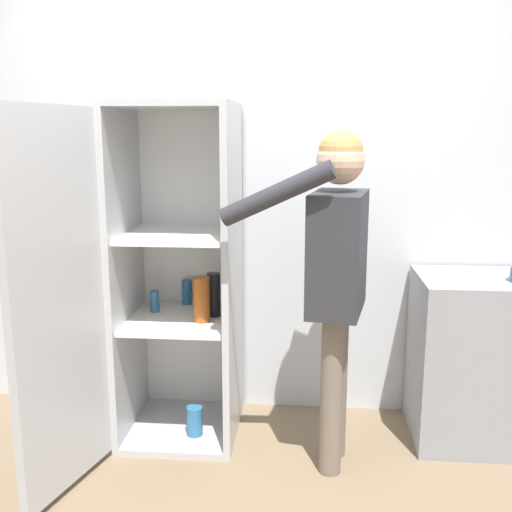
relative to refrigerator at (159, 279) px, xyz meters
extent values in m
plane|color=#7A664C|center=(0.45, -0.51, -0.90)|extent=(12.00, 12.00, 0.00)
cube|color=silver|center=(0.45, 0.47, 0.37)|extent=(7.00, 0.06, 2.55)
cube|color=#B7BABC|center=(0.09, 0.09, -0.89)|extent=(0.63, 0.66, 0.04)
cube|color=#B7BABC|center=(0.09, 0.09, 0.90)|extent=(0.63, 0.66, 0.04)
cube|color=white|center=(0.09, 0.40, 0.01)|extent=(0.63, 0.03, 1.76)
cube|color=#B7BABC|center=(-0.20, 0.09, 0.01)|extent=(0.03, 0.66, 1.76)
cube|color=#B7BABC|center=(0.39, 0.09, 0.01)|extent=(0.04, 0.66, 1.76)
cube|color=white|center=(0.09, 0.09, -0.25)|extent=(0.56, 0.59, 0.02)
cube|color=white|center=(0.09, 0.09, 0.23)|extent=(0.56, 0.59, 0.02)
cube|color=#B7BABC|center=(-0.33, -0.54, 0.01)|extent=(0.21, 0.62, 1.76)
cylinder|color=black|center=(0.27, 0.13, -0.11)|extent=(0.07, 0.07, 0.24)
cylinder|color=teal|center=(0.08, 0.34, -0.16)|extent=(0.06, 0.06, 0.15)
cylinder|color=teal|center=(0.18, -0.04, -0.79)|extent=(0.09, 0.09, 0.16)
cylinder|color=teal|center=(-0.07, 0.17, -0.17)|extent=(0.05, 0.05, 0.12)
cylinder|color=#9E4C19|center=(0.22, 0.02, -0.11)|extent=(0.09, 0.09, 0.24)
cylinder|color=#726656|center=(0.92, -0.28, -0.50)|extent=(0.11, 0.11, 0.82)
cylinder|color=#726656|center=(0.95, -0.11, -0.50)|extent=(0.11, 0.11, 0.82)
cube|color=#2D2D33|center=(0.93, -0.20, 0.20)|extent=(0.32, 0.47, 0.58)
sphere|color=#DBAD89|center=(0.93, -0.20, 0.64)|extent=(0.22, 0.22, 0.22)
sphere|color=#AD894C|center=(0.93, -0.20, 0.68)|extent=(0.21, 0.21, 0.21)
cylinder|color=#2D2D33|center=(0.65, -0.39, 0.50)|extent=(0.54, 0.18, 0.31)
cylinder|color=#2D2D33|center=(0.97, 0.04, 0.17)|extent=(0.09, 0.09, 0.55)
cube|color=gray|center=(1.73, 0.14, -0.44)|extent=(0.70, 0.56, 0.92)
camera|label=1|loc=(0.79, -3.03, 0.78)|focal=42.00mm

